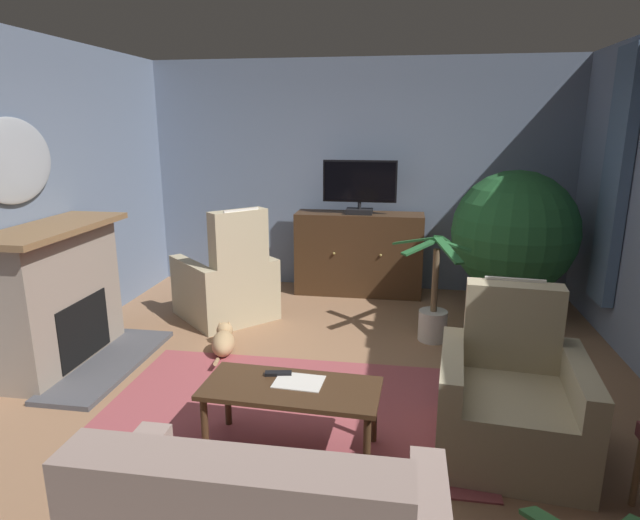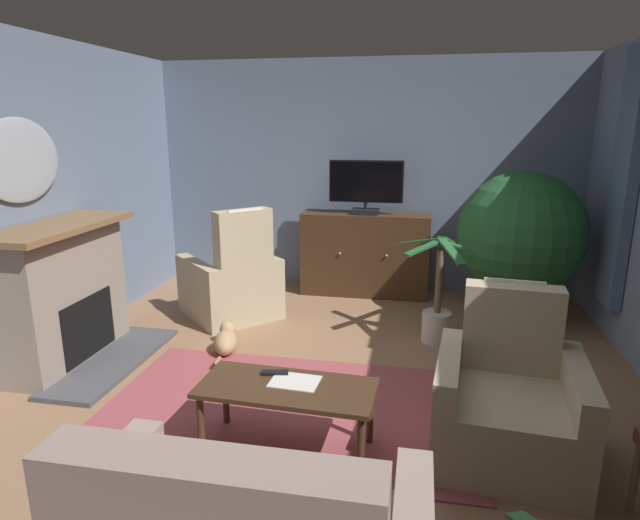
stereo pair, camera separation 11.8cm
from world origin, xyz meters
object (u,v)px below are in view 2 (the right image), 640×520
at_px(television, 366,186).
at_px(armchair_beside_cabinet, 508,405).
at_px(wall_mirror_oval, 20,160).
at_px(potted_plant_on_hearth_side, 521,234).
at_px(folded_newspaper, 295,381).
at_px(fireplace, 65,297).
at_px(tv_cabinet, 365,256).
at_px(potted_plant_leafy_by_curtain, 437,313).
at_px(armchair_in_far_corner, 233,284).
at_px(cat, 226,340).
at_px(coffee_table, 287,393).
at_px(tv_remote, 275,373).

xyz_separation_m(television, armchair_beside_cabinet, (1.21, -2.98, -0.98)).
xyz_separation_m(wall_mirror_oval, potted_plant_on_hearth_side, (4.18, 1.74, -0.80)).
distance_m(armchair_beside_cabinet, potted_plant_on_hearth_side, 2.54).
distance_m(television, folded_newspaper, 3.27).
height_order(fireplace, tv_cabinet, fireplace).
relative_size(television, potted_plant_leafy_by_curtain, 0.83).
distance_m(television, armchair_beside_cabinet, 3.36).
relative_size(armchair_in_far_corner, cat, 1.73).
height_order(armchair_beside_cabinet, potted_plant_on_hearth_side, potted_plant_on_hearth_side).
bearing_deg(television, folded_newspaper, -91.71).
bearing_deg(potted_plant_leafy_by_curtain, armchair_in_far_corner, 172.50).
relative_size(folded_newspaper, potted_plant_on_hearth_side, 0.19).
height_order(armchair_beside_cabinet, armchair_in_far_corner, armchair_in_far_corner).
bearing_deg(coffee_table, cat, 124.05).
bearing_deg(armchair_beside_cabinet, tv_cabinet, 111.73).
height_order(fireplace, potted_plant_on_hearth_side, potted_plant_on_hearth_side).
distance_m(fireplace, tv_remote, 2.21).
bearing_deg(coffee_table, potted_plant_on_hearth_side, 56.61).
relative_size(fireplace, armchair_in_far_corner, 1.19).
relative_size(wall_mirror_oval, potted_plant_leafy_by_curtain, 0.91).
distance_m(fireplace, television, 3.32).
bearing_deg(television, potted_plant_on_hearth_side, -18.25).
distance_m(folded_newspaper, armchair_beside_cabinet, 1.32).
bearing_deg(folded_newspaper, coffee_table, -119.33).
height_order(television, potted_plant_leafy_by_curtain, television).
distance_m(wall_mirror_oval, armchair_in_far_corner, 2.25).
relative_size(television, potted_plant_on_hearth_side, 0.54).
relative_size(coffee_table, armchair_beside_cabinet, 1.08).
bearing_deg(tv_remote, television, -104.57).
bearing_deg(tv_cabinet, armchair_in_far_corner, -140.59).
distance_m(wall_mirror_oval, armchair_beside_cabinet, 4.06).
relative_size(fireplace, armchair_beside_cabinet, 1.40).
xyz_separation_m(folded_newspaper, armchair_in_far_corner, (-1.19, 2.15, -0.09)).
bearing_deg(folded_newspaper, armchair_in_far_corner, 122.58).
relative_size(potted_plant_leafy_by_curtain, cat, 1.45).
height_order(tv_cabinet, potted_plant_on_hearth_side, potted_plant_on_hearth_side).
height_order(television, tv_remote, television).
bearing_deg(coffee_table, wall_mirror_oval, 158.99).
distance_m(fireplace, potted_plant_on_hearth_side, 4.31).
distance_m(television, cat, 2.45).
relative_size(television, coffee_table, 0.76).
bearing_deg(armchair_beside_cabinet, folded_newspaper, -172.45).
height_order(tv_cabinet, coffee_table, tv_cabinet).
xyz_separation_m(tv_cabinet, tv_remote, (-0.24, -3.13, -0.01)).
height_order(wall_mirror_oval, tv_remote, wall_mirror_oval).
xyz_separation_m(television, potted_plant_on_hearth_side, (1.63, -0.54, -0.39)).
bearing_deg(potted_plant_on_hearth_side, tv_remote, -126.41).
bearing_deg(tv_remote, fireplace, -31.18).
xyz_separation_m(armchair_beside_cabinet, potted_plant_leafy_by_curtain, (-0.39, 1.70, -0.05)).
relative_size(tv_cabinet, cat, 2.14).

